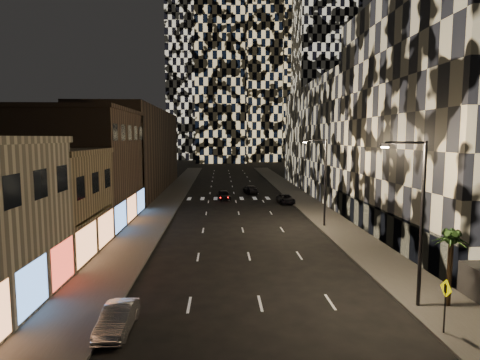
{
  "coord_description": "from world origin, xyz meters",
  "views": [
    {
      "loc": [
        -2.2,
        -10.65,
        9.34
      ],
      "look_at": [
        -0.69,
        20.48,
        6.0
      ],
      "focal_mm": 30.0,
      "sensor_mm": 36.0,
      "label": 1
    }
  ],
  "objects": [
    {
      "name": "curb_left",
      "position": [
        -7.9,
        50.0,
        0.07
      ],
      "size": [
        0.2,
        120.0,
        0.15
      ],
      "primitive_type": "cube",
      "color": "#4C4C47",
      "rests_on": "ground"
    },
    {
      "name": "streetlight_near",
      "position": [
        8.35,
        10.0,
        5.35
      ],
      "size": [
        2.55,
        0.25,
        9.0
      ],
      "color": "black",
      "rests_on": "sidewalk_right"
    },
    {
      "name": "streetlight_far",
      "position": [
        8.35,
        30.0,
        5.35
      ],
      "size": [
        2.55,
        0.25,
        9.0
      ],
      "color": "black",
      "rests_on": "sidewalk_right"
    },
    {
      "name": "retail_tan",
      "position": [
        -17.0,
        21.0,
        4.0
      ],
      "size": [
        10.0,
        10.0,
        8.0
      ],
      "primitive_type": "cube",
      "color": "#796748",
      "rests_on": "ground"
    },
    {
      "name": "tower_right_mid",
      "position": [
        35.0,
        135.0,
        50.0
      ],
      "size": [
        20.0,
        20.0,
        100.0
      ],
      "primitive_type": "cube",
      "color": "black",
      "rests_on": "ground"
    },
    {
      "name": "midrise_base",
      "position": [
        12.3,
        24.5,
        1.5
      ],
      "size": [
        0.6,
        25.0,
        3.0
      ],
      "primitive_type": "cube",
      "color": "#383838",
      "rests_on": "ground"
    },
    {
      "name": "palm_tree",
      "position": [
        10.24,
        9.92,
        3.65
      ],
      "size": [
        2.15,
        2.16,
        4.24
      ],
      "color": "#47331E",
      "rests_on": "sidewalk_right"
    },
    {
      "name": "car_silver_parked",
      "position": [
        -7.2,
        8.08,
        0.63
      ],
      "size": [
        1.44,
        3.88,
        1.27
      ],
      "primitive_type": "imported",
      "rotation": [
        0.0,
        0.0,
        -0.03
      ],
      "color": "#A2A2A7",
      "rests_on": "ground"
    },
    {
      "name": "tower_center_low",
      "position": [
        -2.0,
        140.0,
        47.5
      ],
      "size": [
        18.0,
        18.0,
        95.0
      ],
      "primitive_type": "cube",
      "color": "black",
      "rests_on": "ground"
    },
    {
      "name": "tower_left_back",
      "position": [
        -12.0,
        165.0,
        60.0
      ],
      "size": [
        24.0,
        24.0,
        120.0
      ],
      "primitive_type": "cube",
      "color": "black",
      "rests_on": "ground"
    },
    {
      "name": "car_dark_oncoming",
      "position": [
        2.79,
        55.51,
        0.68
      ],
      "size": [
        2.49,
        4.86,
        1.35
      ],
      "primitive_type": "imported",
      "rotation": [
        0.0,
        0.0,
        3.27
      ],
      "color": "black",
      "rests_on": "ground"
    },
    {
      "name": "retail_filler_left",
      "position": [
        -17.0,
        60.0,
        7.0
      ],
      "size": [
        10.0,
        40.0,
        14.0
      ],
      "primitive_type": "cube",
      "color": "#443427",
      "rests_on": "ground"
    },
    {
      "name": "curb_right",
      "position": [
        7.9,
        50.0,
        0.07
      ],
      "size": [
        0.2,
        120.0,
        0.15
      ],
      "primitive_type": "cube",
      "color": "#4C4C47",
      "rests_on": "ground"
    },
    {
      "name": "car_dark_midlane",
      "position": [
        -1.7,
        48.67,
        0.73
      ],
      "size": [
        2.2,
        4.45,
        1.46
      ],
      "primitive_type": "imported",
      "rotation": [
        0.0,
        0.0,
        0.12
      ],
      "color": "black",
      "rests_on": "ground"
    },
    {
      "name": "midrise_right",
      "position": [
        20.0,
        24.5,
        11.0
      ],
      "size": [
        16.0,
        25.0,
        22.0
      ],
      "primitive_type": "cube",
      "color": "#232326",
      "rests_on": "ground"
    },
    {
      "name": "car_dark_rightlane",
      "position": [
        7.0,
        45.16,
        0.63
      ],
      "size": [
        2.24,
        4.6,
        1.26
      ],
      "primitive_type": "imported",
      "rotation": [
        0.0,
        0.0,
        0.03
      ],
      "color": "black",
      "rests_on": "ground"
    },
    {
      "name": "retail_brown",
      "position": [
        -17.0,
        33.5,
        6.0
      ],
      "size": [
        10.0,
        15.0,
        12.0
      ],
      "primitive_type": "cube",
      "color": "#443427",
      "rests_on": "ground"
    },
    {
      "name": "sidewalk_right",
      "position": [
        10.0,
        50.0,
        0.07
      ],
      "size": [
        4.0,
        120.0,
        0.15
      ],
      "primitive_type": "cube",
      "color": "#47443F",
      "rests_on": "ground"
    },
    {
      "name": "ped_sign",
      "position": [
        8.3,
        6.91,
        1.9
      ],
      "size": [
        0.08,
        0.86,
        2.58
      ],
      "rotation": [
        0.0,
        0.0,
        0.03
      ],
      "color": "black",
      "rests_on": "sidewalk_right"
    },
    {
      "name": "sidewalk_left",
      "position": [
        -10.0,
        50.0,
        0.07
      ],
      "size": [
        4.0,
        120.0,
        0.15
      ],
      "primitive_type": "cube",
      "color": "#47443F",
      "rests_on": "ground"
    },
    {
      "name": "midrise_filler_right",
      "position": [
        20.0,
        57.0,
        9.0
      ],
      "size": [
        16.0,
        40.0,
        18.0
      ],
      "primitive_type": "cube",
      "color": "#232326",
      "rests_on": "ground"
    }
  ]
}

